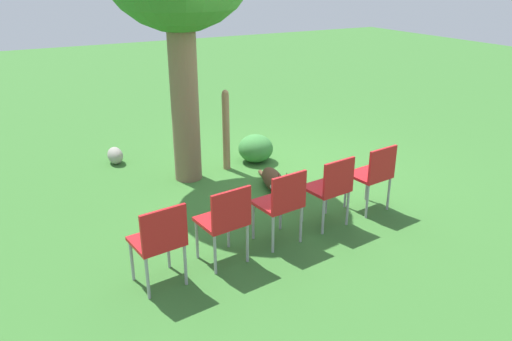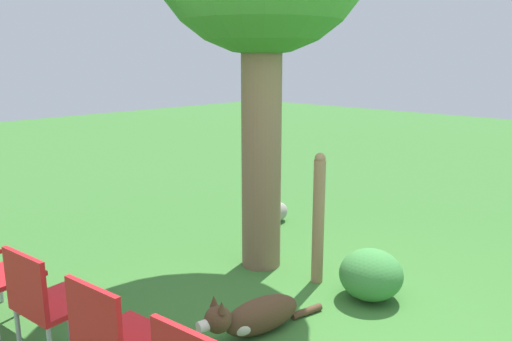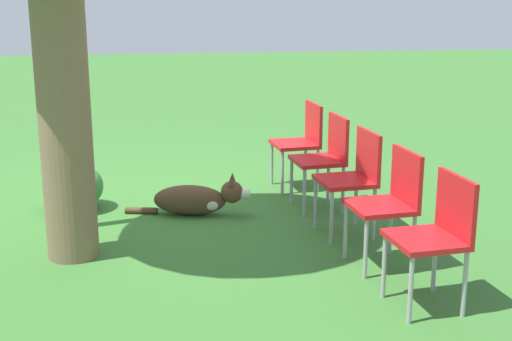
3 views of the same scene
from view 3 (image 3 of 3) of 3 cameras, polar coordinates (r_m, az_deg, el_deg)
The scene contains 9 objects.
ground_plane at distance 6.53m, azimuth -10.27°, elevation -3.24°, with size 30.00×30.00×0.00m, color #38702D.
dog at distance 6.31m, azimuth -4.67°, elevation -2.30°, with size 1.11×0.37×0.38m.
fence_post at distance 6.02m, azimuth -14.68°, elevation 0.98°, with size 0.11×0.11×1.20m.
red_chair_0 at distance 7.07m, azimuth 3.71°, elevation 2.60°, with size 0.47×0.49×0.85m.
red_chair_1 at distance 6.42m, azimuth 5.58°, elevation 1.32°, with size 0.47×0.49×0.85m.
red_chair_2 at distance 5.78m, azimuth 7.86°, elevation -0.25°, with size 0.47×0.49×0.85m.
red_chair_3 at distance 5.17m, azimuth 10.70°, elevation -2.20°, with size 0.47×0.49×0.85m.
red_chair_4 at distance 4.57m, azimuth 14.30°, elevation -4.65°, with size 0.47×0.49×0.85m.
low_shrub at distance 6.63m, azimuth -14.42°, elevation -1.26°, with size 0.54×0.54×0.43m.
Camera 3 is at (-0.32, 6.21, 1.99)m, focal length 50.00 mm.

